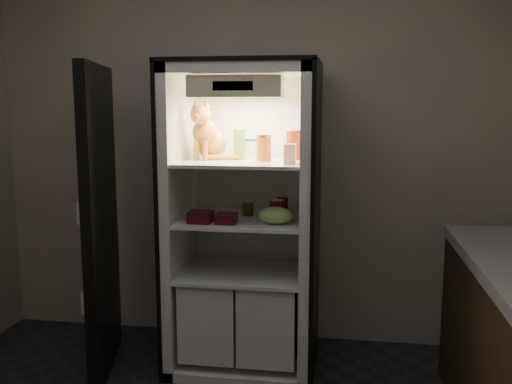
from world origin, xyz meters
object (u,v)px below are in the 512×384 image
at_px(mayo_tub, 250,148).
at_px(berry_box_left, 201,217).
at_px(pepper_jar, 295,143).
at_px(tabby_cat, 208,137).
at_px(cream_carton, 290,154).
at_px(berry_box_right, 226,219).
at_px(condiment_jar, 248,208).
at_px(grape_bag, 275,215).
at_px(soda_can_a, 283,206).
at_px(soda_can_c, 275,210).
at_px(parmesan_shaker, 239,144).
at_px(refrigerator, 245,239).
at_px(salsa_jar, 264,148).
at_px(soda_can_b, 279,209).

relative_size(mayo_tub, berry_box_left, 0.90).
bearing_deg(pepper_jar, tabby_cat, -172.78).
xyz_separation_m(tabby_cat, berry_box_left, (0.01, -0.23, -0.45)).
xyz_separation_m(cream_carton, berry_box_right, (-0.36, -0.02, -0.38)).
relative_size(condiment_jar, grape_bag, 0.47).
distance_m(soda_can_a, berry_box_right, 0.41).
relative_size(pepper_jar, soda_can_c, 1.51).
relative_size(cream_carton, condiment_jar, 1.20).
height_order(mayo_tub, cream_carton, mayo_tub).
relative_size(parmesan_shaker, soda_can_a, 1.52).
bearing_deg(condiment_jar, mayo_tub, 90.18).
xyz_separation_m(berry_box_left, berry_box_right, (0.15, -0.01, -0.00)).
bearing_deg(condiment_jar, berry_box_right, -107.71).
relative_size(soda_can_c, grape_bag, 0.63).
bearing_deg(pepper_jar, refrigerator, -167.91).
bearing_deg(condiment_jar, berry_box_left, -132.98).
bearing_deg(soda_can_a, berry_box_right, -135.77).
xyz_separation_m(salsa_jar, grape_bag, (0.09, -0.13, -0.38)).
height_order(cream_carton, soda_can_b, cream_carton).
distance_m(tabby_cat, soda_can_c, 0.61).
height_order(refrigerator, mayo_tub, refrigerator).
bearing_deg(berry_box_right, tabby_cat, 123.99).
relative_size(tabby_cat, grape_bag, 1.83).
relative_size(parmesan_shaker, salsa_jar, 1.18).
relative_size(parmesan_shaker, cream_carton, 1.66).
xyz_separation_m(tabby_cat, mayo_tub, (0.24, 0.10, -0.07)).
height_order(berry_box_left, berry_box_right, berry_box_left).
relative_size(refrigerator, parmesan_shaker, 10.15).
bearing_deg(soda_can_b, condiment_jar, 166.92).
bearing_deg(soda_can_c, grape_bag, -82.12).
height_order(refrigerator, soda_can_c, refrigerator).
distance_m(soda_can_c, berry_box_right, 0.30).
height_order(mayo_tub, grape_bag, mayo_tub).
height_order(mayo_tub, berry_box_right, mayo_tub).
height_order(parmesan_shaker, berry_box_left, parmesan_shaker).
height_order(salsa_jar, pepper_jar, pepper_jar).
bearing_deg(soda_can_a, soda_can_c, -99.05).
height_order(refrigerator, soda_can_a, refrigerator).
distance_m(condiment_jar, grape_bag, 0.30).
bearing_deg(parmesan_shaker, grape_bag, -38.76).
bearing_deg(condiment_jar, refrigerator, -128.41).
distance_m(salsa_jar, berry_box_right, 0.47).
bearing_deg(soda_can_a, tabby_cat, -173.64).
distance_m(soda_can_a, grape_bag, 0.25).
height_order(refrigerator, tabby_cat, refrigerator).
xyz_separation_m(soda_can_c, berry_box_left, (-0.42, -0.12, -0.03)).
bearing_deg(soda_can_b, parmesan_shaker, 175.31).
distance_m(tabby_cat, berry_box_right, 0.54).
bearing_deg(soda_can_a, soda_can_b, -99.01).
bearing_deg(grape_bag, salsa_jar, 124.53).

